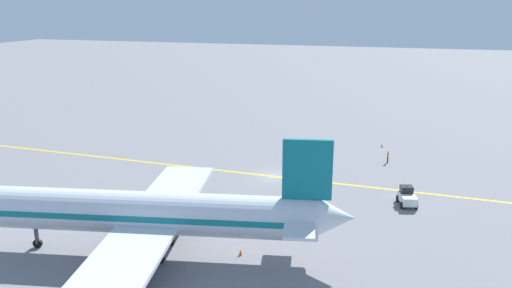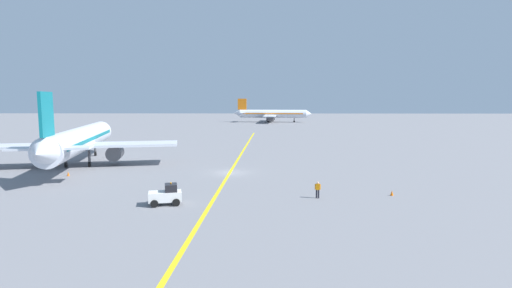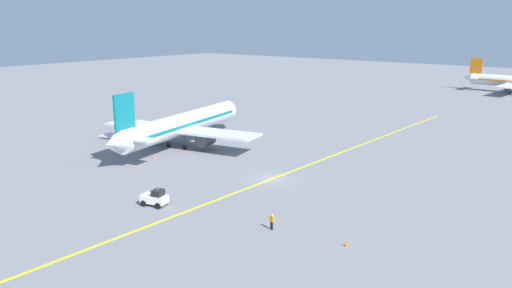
{
  "view_description": "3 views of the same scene",
  "coord_description": "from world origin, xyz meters",
  "px_view_note": "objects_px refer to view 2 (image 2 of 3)",
  "views": [
    {
      "loc": [
        -57.13,
        -15.0,
        20.88
      ],
      "look_at": [
        -2.03,
        1.63,
        4.63
      ],
      "focal_mm": 35.0,
      "sensor_mm": 36.0,
      "label": 1
    },
    {
      "loc": [
        4.22,
        -52.32,
        9.94
      ],
      "look_at": [
        3.45,
        2.76,
        3.52
      ],
      "focal_mm": 28.0,
      "sensor_mm": 36.0,
      "label": 2
    },
    {
      "loc": [
        37.12,
        -51.28,
        20.27
      ],
      "look_at": [
        -4.61,
        2.53,
        3.62
      ],
      "focal_mm": 35.0,
      "sensor_mm": 36.0,
      "label": 3
    }
  ],
  "objects_px": {
    "airplane_distant_taxiing": "(272,114)",
    "traffic_cone_near_nose": "(68,174)",
    "baggage_tug_white": "(166,195)",
    "airplane_at_gate": "(79,140)",
    "traffic_cone_mid_apron": "(392,193)",
    "ground_crew_worker": "(318,189)"
  },
  "relations": [
    {
      "from": "airplane_distant_taxiing",
      "to": "ground_crew_worker",
      "type": "height_order",
      "value": "airplane_distant_taxiing"
    },
    {
      "from": "baggage_tug_white",
      "to": "traffic_cone_mid_apron",
      "type": "distance_m",
      "value": 22.53
    },
    {
      "from": "airplane_at_gate",
      "to": "traffic_cone_near_nose",
      "type": "relative_size",
      "value": 64.31
    },
    {
      "from": "airplane_at_gate",
      "to": "ground_crew_worker",
      "type": "height_order",
      "value": "airplane_at_gate"
    },
    {
      "from": "airplane_distant_taxiing",
      "to": "ground_crew_worker",
      "type": "bearing_deg",
      "value": -89.37
    },
    {
      "from": "baggage_tug_white",
      "to": "traffic_cone_mid_apron",
      "type": "bearing_deg",
      "value": 9.67
    },
    {
      "from": "ground_crew_worker",
      "to": "airplane_at_gate",
      "type": "bearing_deg",
      "value": 149.81
    },
    {
      "from": "airplane_distant_taxiing",
      "to": "baggage_tug_white",
      "type": "relative_size",
      "value": 9.77
    },
    {
      "from": "airplane_at_gate",
      "to": "traffic_cone_near_nose",
      "type": "xyz_separation_m",
      "value": [
        1.95,
        -7.82,
        -3.43
      ]
    },
    {
      "from": "airplane_distant_taxiing",
      "to": "ground_crew_worker",
      "type": "distance_m",
      "value": 123.92
    },
    {
      "from": "traffic_cone_near_nose",
      "to": "traffic_cone_mid_apron",
      "type": "xyz_separation_m",
      "value": [
        38.02,
        -9.78,
        0.0
      ]
    },
    {
      "from": "baggage_tug_white",
      "to": "airplane_at_gate",
      "type": "bearing_deg",
      "value": 129.72
    },
    {
      "from": "baggage_tug_white",
      "to": "traffic_cone_mid_apron",
      "type": "relative_size",
      "value": 5.95
    },
    {
      "from": "ground_crew_worker",
      "to": "traffic_cone_near_nose",
      "type": "bearing_deg",
      "value": 160.15
    },
    {
      "from": "ground_crew_worker",
      "to": "traffic_cone_near_nose",
      "type": "distance_m",
      "value": 32.2
    },
    {
      "from": "baggage_tug_white",
      "to": "traffic_cone_mid_apron",
      "type": "height_order",
      "value": "baggage_tug_white"
    },
    {
      "from": "ground_crew_worker",
      "to": "traffic_cone_mid_apron",
      "type": "height_order",
      "value": "ground_crew_worker"
    },
    {
      "from": "ground_crew_worker",
      "to": "airplane_distant_taxiing",
      "type": "bearing_deg",
      "value": 90.63
    },
    {
      "from": "airplane_distant_taxiing",
      "to": "traffic_cone_near_nose",
      "type": "distance_m",
      "value": 116.65
    },
    {
      "from": "airplane_at_gate",
      "to": "airplane_distant_taxiing",
      "type": "bearing_deg",
      "value": 73.63
    },
    {
      "from": "baggage_tug_white",
      "to": "traffic_cone_near_nose",
      "type": "relative_size",
      "value": 5.95
    },
    {
      "from": "airplane_at_gate",
      "to": "ground_crew_worker",
      "type": "bearing_deg",
      "value": -30.19
    }
  ]
}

